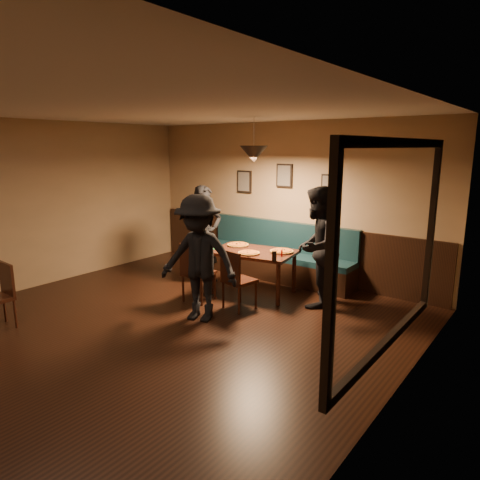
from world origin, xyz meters
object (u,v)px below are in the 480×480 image
(diner_left, at_px, (205,234))
(tabasco_bottle, at_px, (282,253))
(soda_glass, at_px, (274,256))
(chair_near_left, at_px, (199,272))
(chair_near_right, at_px, (239,279))
(diner_right, at_px, (317,247))
(dining_table, at_px, (253,272))
(booth_bench, at_px, (275,251))
(diner_front, at_px, (199,259))

(diner_left, distance_m, tabasco_bottle, 1.59)
(diner_left, height_order, soda_glass, diner_left)
(chair_near_left, xyz_separation_m, chair_near_right, (0.71, 0.11, -0.01))
(diner_right, distance_m, tabasco_bottle, 0.54)
(dining_table, height_order, soda_glass, soda_glass)
(chair_near_left, xyz_separation_m, tabasco_bottle, (1.02, 0.77, 0.31))
(dining_table, height_order, chair_near_left, chair_near_left)
(dining_table, height_order, diner_left, diner_left)
(booth_bench, height_order, tabasco_bottle, booth_bench)
(chair_near_right, height_order, tabasco_bottle, chair_near_right)
(diner_left, height_order, diner_front, diner_front)
(soda_glass, bearing_deg, tabasco_bottle, 100.58)
(booth_bench, xyz_separation_m, diner_right, (1.23, -0.78, 0.40))
(booth_bench, distance_m, chair_near_right, 1.65)
(chair_near_right, bearing_deg, dining_table, 119.64)
(chair_near_left, relative_size, diner_left, 0.54)
(dining_table, xyz_separation_m, diner_right, (1.07, 0.13, 0.54))
(booth_bench, height_order, diner_right, diner_right)
(diner_left, xyz_separation_m, diner_right, (2.09, 0.14, 0.04))
(chair_near_left, xyz_separation_m, diner_right, (1.52, 0.93, 0.44))
(diner_left, bearing_deg, booth_bench, -21.83)
(chair_near_left, height_order, diner_left, diner_left)
(chair_near_right, bearing_deg, booth_bench, 114.19)
(tabasco_bottle, bearing_deg, diner_left, 179.23)
(soda_glass, bearing_deg, chair_near_left, -156.23)
(chair_near_right, height_order, diner_front, diner_front)
(diner_left, distance_m, diner_front, 1.73)
(chair_near_left, bearing_deg, dining_table, 54.40)
(booth_bench, bearing_deg, tabasco_bottle, -52.31)
(diner_front, bearing_deg, tabasco_bottle, 53.75)
(diner_front, height_order, soda_glass, diner_front)
(chair_near_left, distance_m, chair_near_right, 0.72)
(booth_bench, distance_m, diner_left, 1.31)
(diner_right, height_order, diner_front, diner_right)
(booth_bench, relative_size, dining_table, 2.26)
(chair_near_right, bearing_deg, soda_glass, 54.53)
(booth_bench, distance_m, chair_near_left, 1.74)
(booth_bench, distance_m, diner_right, 1.51)
(diner_right, height_order, tabasco_bottle, diner_right)
(booth_bench, xyz_separation_m, soda_glass, (0.78, -1.24, 0.29))
(chair_near_right, distance_m, diner_left, 1.51)
(chair_near_right, xyz_separation_m, diner_front, (-0.19, -0.66, 0.42))
(soda_glass, bearing_deg, chair_near_right, -135.06)
(chair_near_right, distance_m, soda_glass, 0.61)
(booth_bench, height_order, soda_glass, booth_bench)
(diner_right, bearing_deg, chair_near_left, -66.13)
(diner_left, relative_size, tabasco_bottle, 14.46)
(diner_right, relative_size, soda_glass, 11.96)
(diner_front, bearing_deg, diner_left, 113.65)
(chair_near_right, bearing_deg, diner_right, 54.92)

